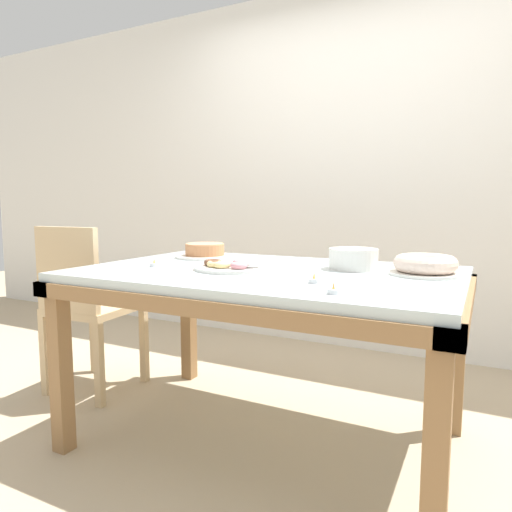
% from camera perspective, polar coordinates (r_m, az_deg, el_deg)
% --- Properties ---
extents(ground_plane, '(12.00, 12.00, 0.00)m').
position_cam_1_polar(ground_plane, '(2.21, 1.27, -22.05)').
color(ground_plane, tan).
extents(wall_back, '(8.00, 0.10, 2.60)m').
position_cam_1_polar(wall_back, '(3.42, 12.85, 10.41)').
color(wall_back, white).
rests_on(wall_back, ground).
extents(dining_table, '(1.62, 1.06, 0.78)m').
position_cam_1_polar(dining_table, '(1.98, 1.32, -4.23)').
color(dining_table, silver).
rests_on(dining_table, ground).
extents(chair, '(0.45, 0.45, 0.94)m').
position_cam_1_polar(chair, '(2.70, -20.63, -5.33)').
color(chair, '#D1B284').
rests_on(chair, ground).
extents(cake_chocolate_round, '(0.31, 0.31, 0.07)m').
position_cam_1_polar(cake_chocolate_round, '(2.42, -6.41, 0.57)').
color(cake_chocolate_round, silver).
rests_on(cake_chocolate_round, dining_table).
extents(cake_golden_bundt, '(0.28, 0.28, 0.08)m').
position_cam_1_polar(cake_golden_bundt, '(1.93, 20.41, -1.10)').
color(cake_golden_bundt, silver).
rests_on(cake_golden_bundt, dining_table).
extents(pastry_platter, '(0.33, 0.33, 0.04)m').
position_cam_1_polar(pastry_platter, '(1.97, -2.96, -1.22)').
color(pastry_platter, silver).
rests_on(pastry_platter, dining_table).
extents(plate_stack, '(0.21, 0.21, 0.09)m').
position_cam_1_polar(plate_stack, '(2.01, 12.07, -0.36)').
color(plate_stack, silver).
rests_on(plate_stack, dining_table).
extents(tealight_left_edge, '(0.04, 0.04, 0.04)m').
position_cam_1_polar(tealight_left_edge, '(1.64, 7.27, -3.04)').
color(tealight_left_edge, silver).
rests_on(tealight_left_edge, dining_table).
extents(tealight_near_cakes, '(0.04, 0.04, 0.04)m').
position_cam_1_polar(tealight_near_cakes, '(1.45, 9.67, -4.32)').
color(tealight_near_cakes, silver).
rests_on(tealight_near_cakes, dining_table).
extents(tealight_right_edge, '(0.04, 0.04, 0.04)m').
position_cam_1_polar(tealight_right_edge, '(2.10, -12.60, -1.04)').
color(tealight_right_edge, silver).
rests_on(tealight_right_edge, dining_table).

